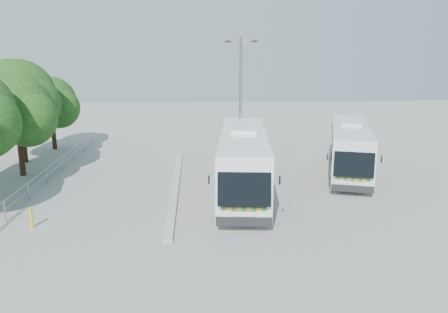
{
  "coord_description": "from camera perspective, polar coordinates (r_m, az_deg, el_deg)",
  "views": [
    {
      "loc": [
        -1.09,
        -22.8,
        7.51
      ],
      "look_at": [
        0.51,
        1.18,
        1.95
      ],
      "focal_mm": 35.0,
      "sensor_mm": 36.0,
      "label": 1
    }
  ],
  "objects": [
    {
      "name": "tree_far_c",
      "position": [
        30.18,
        -25.35,
        5.58
      ],
      "size": [
        4.97,
        4.69,
        6.49
      ],
      "color": "#382314",
      "rests_on": "ground"
    },
    {
      "name": "kerb_divider",
      "position": [
        25.92,
        -6.34,
        -3.74
      ],
      "size": [
        0.4,
        16.0,
        0.15
      ],
      "primitive_type": "cube",
      "color": "#B2B2AD",
      "rests_on": "ground"
    },
    {
      "name": "bollard",
      "position": [
        21.41,
        -23.86,
        -7.31
      ],
      "size": [
        0.15,
        0.15,
        0.97
      ],
      "primitive_type": "cylinder",
      "rotation": [
        0.0,
        0.0,
        -0.15
      ],
      "color": "gold",
      "rests_on": "ground"
    },
    {
      "name": "coach_main",
      "position": [
        24.33,
        2.55,
        -0.46
      ],
      "size": [
        3.7,
        12.32,
        3.37
      ],
      "rotation": [
        0.0,
        0.0,
        -0.1
      ],
      "color": "white",
      "rests_on": "ground"
    },
    {
      "name": "railing",
      "position": [
        29.04,
        -21.56,
        -1.4
      ],
      "size": [
        0.06,
        22.0,
        1.0
      ],
      "color": "gray",
      "rests_on": "ground"
    },
    {
      "name": "tree_far_e",
      "position": [
        38.07,
        -21.58,
        6.65
      ],
      "size": [
        4.54,
        4.28,
        5.92
      ],
      "color": "#382314",
      "rests_on": "ground"
    },
    {
      "name": "coach_adjacent",
      "position": [
        29.71,
        16.13,
        1.23
      ],
      "size": [
        5.48,
        11.36,
        3.11
      ],
      "rotation": [
        0.0,
        0.0,
        -0.31
      ],
      "color": "silver",
      "rests_on": "ground"
    },
    {
      "name": "ground",
      "position": [
        24.03,
        -1.02,
        -5.2
      ],
      "size": [
        100.0,
        100.0,
        0.0
      ],
      "primitive_type": "plane",
      "color": "gray",
      "rests_on": "ground"
    },
    {
      "name": "lamppost",
      "position": [
        29.88,
        2.17,
        7.82
      ],
      "size": [
        2.08,
        0.84,
        8.72
      ],
      "rotation": [
        0.0,
        0.0,
        -0.31
      ],
      "color": "gray",
      "rests_on": "ground"
    },
    {
      "name": "tree_far_d",
      "position": [
        33.99,
        -25.08,
        7.25
      ],
      "size": [
        5.62,
        5.3,
        7.33
      ],
      "color": "#382314",
      "rests_on": "ground"
    }
  ]
}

